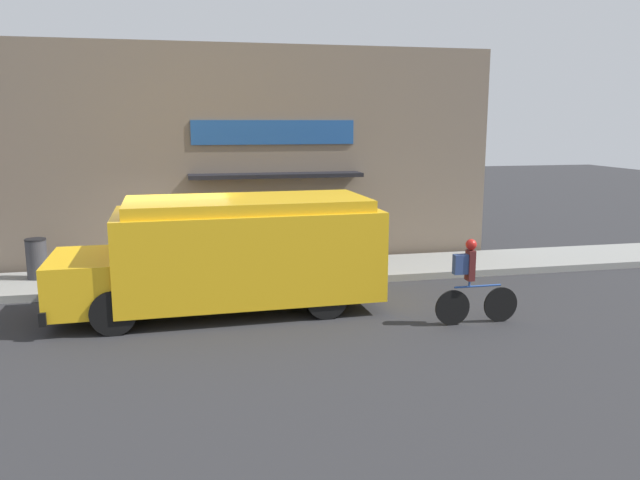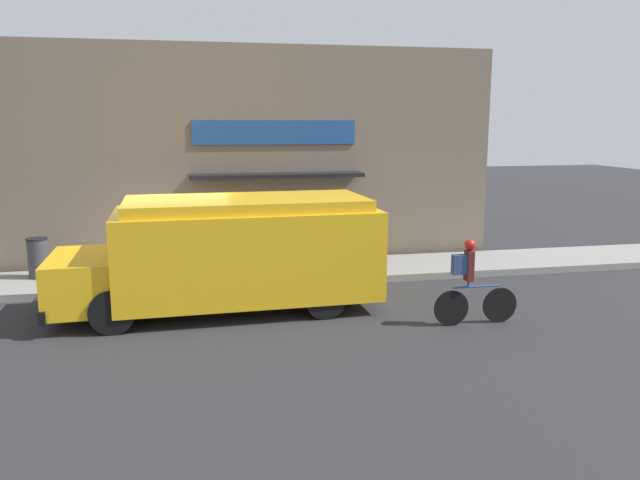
# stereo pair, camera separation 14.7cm
# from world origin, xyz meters

# --- Properties ---
(ground_plane) EXTENTS (70.00, 70.00, 0.00)m
(ground_plane) POSITION_xyz_m (0.00, 0.00, 0.00)
(ground_plane) COLOR #2B2B2D
(sidewalk) EXTENTS (28.00, 2.16, 0.16)m
(sidewalk) POSITION_xyz_m (0.00, 1.08, 0.08)
(sidewalk) COLOR gray
(sidewalk) RESTS_ON ground_plane
(storefront) EXTENTS (16.82, 0.88, 5.55)m
(storefront) POSITION_xyz_m (0.06, 2.44, 2.77)
(storefront) COLOR #756656
(storefront) RESTS_ON ground_plane
(school_bus) EXTENTS (6.25, 2.78, 2.21)m
(school_bus) POSITION_xyz_m (1.22, -1.37, 1.16)
(school_bus) COLOR yellow
(school_bus) RESTS_ON ground_plane
(cyclist) EXTENTS (1.61, 0.20, 1.59)m
(cyclist) POSITION_xyz_m (5.40, -3.22, 0.77)
(cyclist) COLOR black
(cyclist) RESTS_ON ground_plane
(trash_bin) EXTENTS (0.46, 0.46, 0.91)m
(trash_bin) POSITION_xyz_m (-2.96, 1.43, 0.62)
(trash_bin) COLOR #38383D
(trash_bin) RESTS_ON sidewalk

